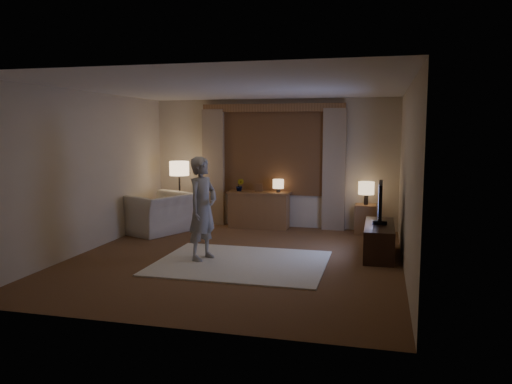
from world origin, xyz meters
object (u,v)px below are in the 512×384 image
(sideboard, at_px, (259,211))
(person, at_px, (203,208))
(side_table, at_px, (365,219))
(tv_stand, at_px, (379,240))
(armchair, at_px, (158,213))

(sideboard, bearing_deg, person, -94.65)
(sideboard, relative_size, side_table, 2.14)
(tv_stand, height_order, person, person)
(side_table, bearing_deg, tv_stand, -80.93)
(sideboard, height_order, side_table, sideboard)
(armchair, height_order, person, person)
(tv_stand, distance_m, person, 2.83)
(side_table, bearing_deg, person, -131.64)
(sideboard, distance_m, tv_stand, 2.95)
(armchair, xyz_separation_m, side_table, (3.89, 0.92, -0.10))
(armchair, bearing_deg, side_table, 126.47)
(person, bearing_deg, armchair, 60.37)
(sideboard, height_order, person, person)
(armchair, xyz_separation_m, person, (1.55, -1.71, 0.42))
(armchair, height_order, side_table, armchair)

